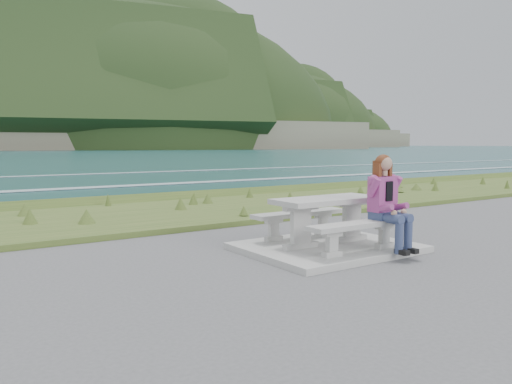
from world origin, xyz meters
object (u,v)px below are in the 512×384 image
(bench_landward, at_px, (359,229))
(bench_seaward, at_px, (299,217))
(picnic_table, at_px, (327,208))
(seated_woman, at_px, (390,215))

(bench_landward, relative_size, bench_seaward, 1.00)
(picnic_table, bearing_deg, seated_woman, -58.89)
(picnic_table, distance_m, seated_woman, 0.98)
(seated_woman, bearing_deg, bench_landward, 164.75)
(bench_landward, bearing_deg, seated_woman, -15.19)
(bench_landward, bearing_deg, picnic_table, 90.00)
(seated_woman, bearing_deg, bench_seaward, 108.13)
(seated_woman, bearing_deg, picnic_table, 121.05)
(picnic_table, xyz_separation_m, seated_woman, (0.51, -0.84, -0.05))
(bench_seaward, distance_m, seated_woman, 1.63)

